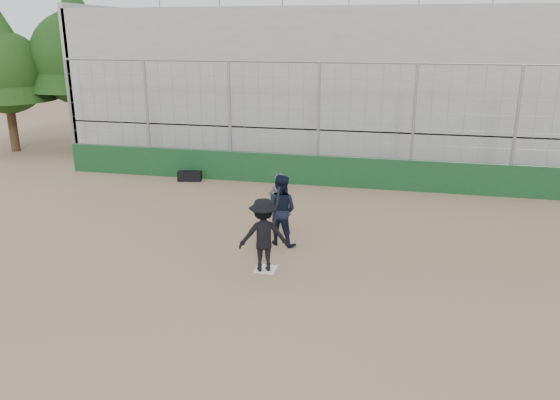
% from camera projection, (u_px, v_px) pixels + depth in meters
% --- Properties ---
extents(ground, '(90.00, 90.00, 0.00)m').
position_uv_depth(ground, '(266.00, 270.00, 11.76)').
color(ground, brown).
rests_on(ground, ground).
extents(home_plate, '(0.44, 0.44, 0.02)m').
position_uv_depth(home_plate, '(266.00, 269.00, 11.75)').
color(home_plate, white).
rests_on(home_plate, ground).
extents(backstop, '(18.10, 0.25, 4.04)m').
position_uv_depth(backstop, '(318.00, 157.00, 18.00)').
color(backstop, '#113819').
rests_on(backstop, ground).
extents(bleachers, '(20.25, 6.70, 6.98)m').
position_uv_depth(bleachers, '(338.00, 83.00, 22.03)').
color(bleachers, gray).
rests_on(bleachers, ground).
extents(tree_left, '(4.48, 4.48, 7.00)m').
position_uv_depth(tree_left, '(77.00, 45.00, 23.05)').
color(tree_left, '#392114').
rests_on(tree_left, ground).
extents(tree_right, '(3.84, 3.84, 6.00)m').
position_uv_depth(tree_right, '(3.00, 61.00, 22.36)').
color(tree_right, '#352213').
rests_on(tree_right, ground).
extents(batter_at_plate, '(1.18, 0.92, 1.78)m').
position_uv_depth(batter_at_plate, '(263.00, 235.00, 11.49)').
color(batter_at_plate, black).
rests_on(batter_at_plate, ground).
extents(catcher_crouched, '(1.00, 0.88, 1.18)m').
position_uv_depth(catcher_crouched, '(281.00, 221.00, 12.98)').
color(catcher_crouched, black).
rests_on(catcher_crouched, ground).
extents(umpire, '(0.58, 0.39, 1.42)m').
position_uv_depth(umpire, '(280.00, 207.00, 13.66)').
color(umpire, '#484E5B').
rests_on(umpire, ground).
extents(equipment_bag, '(0.83, 0.46, 0.38)m').
position_uv_depth(equipment_bag, '(190.00, 176.00, 18.72)').
color(equipment_bag, black).
rests_on(equipment_bag, ground).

